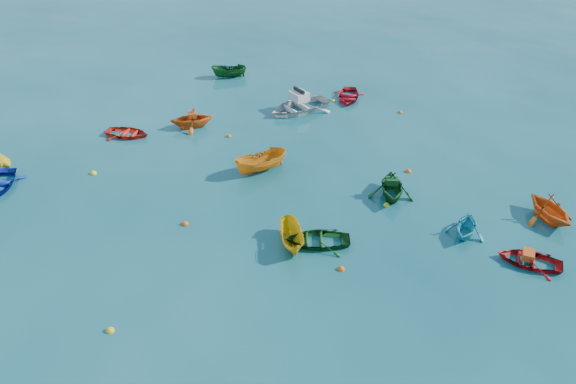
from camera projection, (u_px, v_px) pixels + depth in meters
The scene contains 25 objects.
ground at pixel (229, 246), 26.79m from camera, with size 160.00×160.00×0.00m, color #0A434C.
dinghy_orange_w at pixel (193, 127), 37.50m from camera, with size 2.42×2.81×1.48m, color #DF5E14.
sampan_yellow_mid at pixel (292, 245), 26.84m from camera, with size 1.05×2.79×1.08m, color gold.
dinghy_green_e at pixel (317, 243), 26.96m from camera, with size 2.21×3.10×0.64m, color #104716.
dinghy_cyan_se at pixel (465, 234), 27.55m from camera, with size 2.00×2.32×1.22m, color #1D9BB3.
dinghy_red_nw at pixel (128, 136), 36.42m from camera, with size 2.08×2.91×0.60m, color red.
sampan_orange_n at pixel (261, 171), 32.64m from camera, with size 1.25×3.32×1.28m, color orange.
dinghy_green_n at pixel (391, 196), 30.40m from camera, with size 2.49×2.89×1.52m, color #104417.
dinghy_red_ne at pixel (528, 263), 25.72m from camera, with size 2.02×2.82×0.59m, color #A20D0D.
dinghy_red_far at pixel (348, 99), 41.41m from camera, with size 2.29×3.21×0.66m, color red.
dinghy_orange_far at pixel (547, 219), 28.61m from camera, with size 2.53×2.93×1.54m, color #E05D15.
sampan_green_far at pixel (229, 77), 45.07m from camera, with size 1.05×2.78×1.08m, color #114B19.
motorboat_white at pixel (299, 110), 39.71m from camera, with size 3.29×4.61×1.56m, color silver.
tarp_orange_a at pixel (192, 115), 37.02m from camera, with size 0.64×0.49×0.31m, color #CF4615.
tarp_green_b at pixel (392, 181), 29.99m from camera, with size 0.64×0.49×0.31m, color #104119.
tarp_orange_b at pixel (528, 255), 25.50m from camera, with size 0.67×0.51×0.33m, color #D14A15.
buoy_or_a at pixel (185, 224), 28.24m from camera, with size 0.36×0.36×0.36m, color #CE4E0B.
buoy_ye_a at pixel (110, 331), 22.23m from camera, with size 0.34×0.34×0.34m, color gold.
buoy_or_b at pixel (341, 269), 25.34m from camera, with size 0.34×0.34×0.34m, color #E44E0C.
buoy_ye_b at pixel (94, 174), 32.40m from camera, with size 0.38×0.38×0.38m, color yellow.
buoy_or_c at pixel (229, 137), 36.33m from camera, with size 0.32×0.32×0.32m, color #EC510C.
buoy_ye_c at pixel (387, 205), 29.67m from camera, with size 0.31×0.31×0.31m, color yellow.
buoy_or_d at pixel (408, 172), 32.59m from camera, with size 0.36×0.36×0.36m, color orange.
buoy_ye_d at pixel (333, 101), 41.05m from camera, with size 0.31×0.31×0.31m, color yellow.
buoy_or_e at pixel (400, 113), 39.40m from camera, with size 0.32×0.32×0.32m, color #CF580B.
Camera 1 is at (14.33, -15.75, 16.70)m, focal length 35.00 mm.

